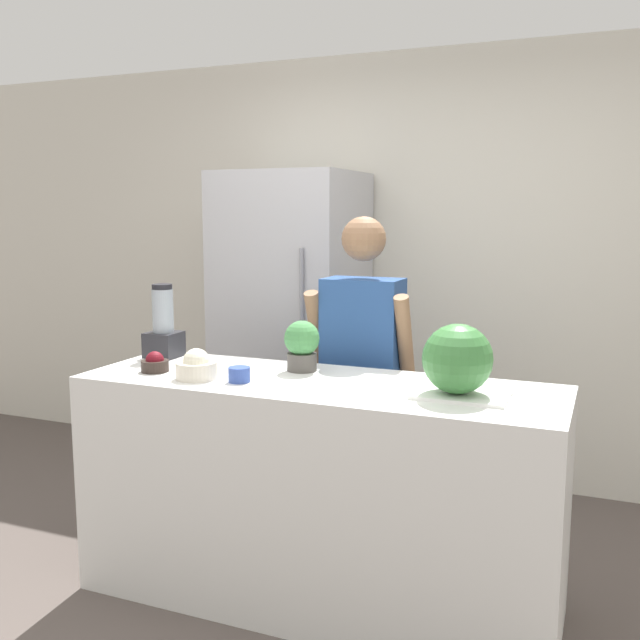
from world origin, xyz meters
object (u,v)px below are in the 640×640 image
Objects in this scene: refrigerator at (292,330)px; person at (362,380)px; potted_plant at (302,344)px; bowl_cherries at (155,364)px; watermelon at (457,359)px; bowl_small_blue at (239,375)px; bowl_cream at (197,367)px; blender at (163,328)px.

person is (0.68, -0.68, -0.10)m from refrigerator.
bowl_cherries is at bearing -155.96° from potted_plant.
watermelon is 0.88m from bowl_small_blue.
bowl_cream is 0.49× the size of blender.
bowl_small_blue is at bearing -74.14° from refrigerator.
watermelon reaches higher than bowl_cherries.
blender is 0.74m from potted_plant.
refrigerator is 15.71× the size of bowl_cherries.
bowl_small_blue is at bearing -4.11° from bowl_cherries.
refrigerator is 0.97m from person.
person is at bearing 70.05° from potted_plant.
person is at bearing 66.82° from bowl_small_blue.
bowl_cherries is at bearing -62.28° from blender.
bowl_cream is at bearing -10.85° from bowl_cherries.
blender is at bearing 171.41° from watermelon.
bowl_cream is 0.19m from bowl_small_blue.
refrigerator is 5.35× the size of blender.
blender is (-1.46, 0.22, -0.01)m from watermelon.
blender is 1.58× the size of potted_plant.
bowl_cream is at bearing -175.58° from bowl_small_blue.
potted_plant is (-0.72, 0.19, -0.03)m from watermelon.
potted_plant is at bearing 62.67° from bowl_small_blue.
bowl_small_blue is (-0.87, -0.10, -0.11)m from watermelon.
bowl_cream reaches higher than bowl_small_blue.
watermelon is 1.07m from bowl_cream.
person is 13.60× the size of bowl_cherries.
refrigerator is 1.16× the size of person.
refrigerator reaches higher than bowl_cream.
person is 0.48m from potted_plant.
bowl_cherries is 1.34× the size of bowl_small_blue.
person is 7.34× the size of potted_plant.
bowl_small_blue is at bearing -28.61° from blender.
person reaches higher than bowl_cream.
bowl_cherries is 0.69× the size of bowl_cream.
refrigerator is 1.34m from bowl_cherries.
person is at bearing 22.76° from blender.
watermelon reaches higher than bowl_cream.
watermelon is 1.53× the size of bowl_cream.
bowl_cream is (0.20, -1.39, 0.07)m from refrigerator.
person is at bearing -44.95° from refrigerator.
blender reaches higher than potted_plant.
refrigerator is 21.01× the size of bowl_small_blue.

